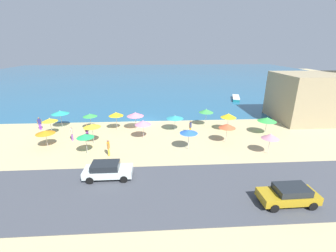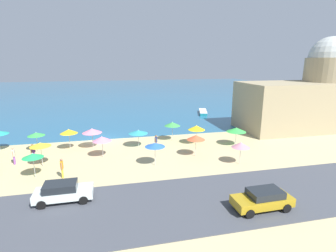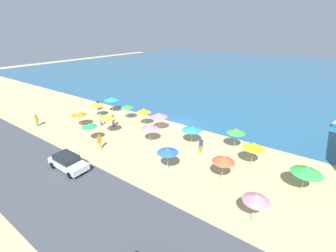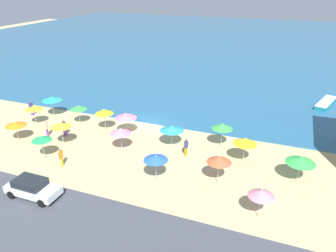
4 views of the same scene
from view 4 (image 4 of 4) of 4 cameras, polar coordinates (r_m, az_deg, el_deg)
name	(u,v)px [view 4 (image 4 of 4)]	position (r m, az deg, el deg)	size (l,w,h in m)	color
ground_plane	(148,123)	(37.80, -3.59, 0.47)	(160.00, 160.00, 0.00)	tan
sea	(236,42)	(88.84, 11.70, 14.09)	(150.00, 110.00, 0.05)	#276289
coastal_road	(39,223)	(25.02, -21.54, -15.38)	(80.00, 8.00, 0.06)	#43464F
beach_umbrella_0	(245,141)	(29.73, 13.31, -2.56)	(2.11, 2.11, 2.52)	#B2B2B7
beach_umbrella_1	(301,160)	(28.43, 22.14, -5.52)	(2.38, 2.38, 2.33)	#B2B2B7
beach_umbrella_2	(156,158)	(26.38, -2.15, -5.57)	(2.00, 2.00, 2.42)	#B2B2B7
beach_umbrella_3	(262,193)	(23.53, 16.00, -11.16)	(1.84, 1.84, 2.36)	#B2B2B7
beach_umbrella_4	(126,116)	(34.50, -7.37, 1.81)	(2.31, 2.31, 2.49)	#B2B2B7
beach_umbrella_5	(52,99)	(41.26, -19.58, 4.53)	(2.40, 2.40, 2.54)	#B2B2B7
beach_umbrella_6	(78,108)	(38.14, -15.35, 3.11)	(1.92, 1.92, 2.27)	#B2B2B7
beach_umbrella_7	(41,138)	(31.72, -21.17, -2.02)	(1.80, 1.80, 2.36)	#B2B2B7
beach_umbrella_8	(61,125)	(33.48, -18.16, 0.13)	(2.00, 2.00, 2.50)	#B2B2B7
beach_umbrella_9	(172,129)	(31.94, 0.67, -0.44)	(2.35, 2.35, 2.17)	#B2B2B7
beach_umbrella_10	(16,124)	(36.49, -25.01, 0.32)	(2.09, 2.09, 2.10)	#B2B2B7
beach_umbrella_11	(120,131)	(31.33, -8.29, -0.87)	(2.06, 2.06, 2.41)	#B2B2B7
beach_umbrella_12	(222,126)	(32.00, 9.43, -0.03)	(2.06, 2.06, 2.57)	#B2B2B7
beach_umbrella_13	(104,111)	(35.72, -11.07, 2.50)	(1.98, 1.98, 2.57)	#B2B2B7
beach_umbrella_14	(34,108)	(39.56, -22.38, 2.96)	(1.92, 1.92, 2.35)	#B2B2B7
beach_umbrella_15	(219,159)	(26.47, 8.90, -5.78)	(1.98, 1.98, 2.48)	#B2B2B7
bather_0	(64,127)	(36.04, -17.63, -0.18)	(0.41, 0.45, 1.80)	purple
bather_1	(61,157)	(30.31, -18.14, -5.08)	(0.23, 0.57, 1.82)	yellow
bather_3	(31,107)	(42.93, -22.72, 3.02)	(0.51, 0.37, 1.81)	purple
bather_4	(47,128)	(36.48, -20.39, -0.27)	(0.24, 0.57, 1.83)	purple
bather_5	(186,146)	(30.65, 3.15, -3.54)	(0.36, 0.52, 1.74)	orange
parked_car_1	(32,188)	(27.27, -22.56, -9.87)	(4.18, 1.89, 1.45)	silver
skiff_nearshore	(326,103)	(47.64, 25.83, 3.62)	(2.96, 5.95, 0.60)	teal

